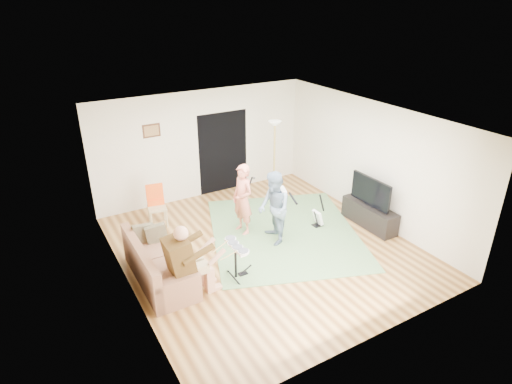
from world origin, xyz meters
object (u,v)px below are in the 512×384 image
drum_kit (236,263)px  guitar_spare (318,217)px  singer (243,200)px  tv_cabinet (369,215)px  guitarist (274,208)px  dining_chair (157,211)px  torchiere_lamp (275,146)px  television (371,191)px  sofa (156,268)px

drum_kit → guitar_spare: (2.48, 0.77, -0.09)m
singer → tv_cabinet: 2.89m
guitarist → tv_cabinet: size_ratio=1.11×
guitarist → dining_chair: (-1.86, 1.95, -0.45)m
guitarist → torchiere_lamp: bearing=161.3°
drum_kit → television: size_ratio=0.65×
guitarist → torchiere_lamp: (1.20, 1.88, 0.58)m
dining_chair → television: (4.04, -2.44, 0.52)m
guitarist → dining_chair: bearing=-122.5°
tv_cabinet → guitarist: bearing=167.6°
guitarist → television: size_ratio=1.40×
guitarist → guitar_spare: (1.21, 0.05, -0.56)m
drum_kit → tv_cabinet: size_ratio=0.51×
drum_kit → torchiere_lamp: torchiere_lamp is taller
drum_kit → television: bearing=3.8°
tv_cabinet → singer: bearing=155.7°
singer → guitarist: size_ratio=1.00×
drum_kit → television: (3.45, 0.23, 0.54)m
singer → television: (2.53, -1.17, 0.07)m
drum_kit → guitar_spare: 2.60m
drum_kit → singer: singer is taller
sofa → guitar_spare: size_ratio=2.52×
torchiere_lamp → dining_chair: torchiere_lamp is taller
television → tv_cabinet: bearing=0.0°
tv_cabinet → torchiere_lamp: bearing=113.4°
torchiere_lamp → dining_chair: bearing=178.8°
guitar_spare → drum_kit: bearing=-162.7°
guitar_spare → singer: bearing=158.1°
sofa → guitar_spare: sofa is taller
torchiere_lamp → dining_chair: (-3.06, 0.06, -1.03)m
sofa → guitarist: (2.56, 0.07, 0.51)m
guitar_spare → sofa: bearing=-178.1°
drum_kit → guitar_spare: bearing=17.3°
drum_kit → dining_chair: (-0.59, 2.67, 0.02)m
sofa → torchiere_lamp: 4.38m
guitar_spare → torchiere_lamp: (-0.01, 1.83, 1.14)m
sofa → television: (4.74, -0.42, 0.59)m
sofa → television: television is taller
singer → television: size_ratio=1.41×
tv_cabinet → dining_chair: bearing=149.2°
guitar_spare → television: 1.28m
torchiere_lamp → television: torchiere_lamp is taller
dining_chair → tv_cabinet: 4.76m
sofa → singer: singer is taller
torchiere_lamp → sofa: bearing=-152.5°
sofa → television: bearing=-5.0°
torchiere_lamp → tv_cabinet: torchiere_lamp is taller
guitar_spare → tv_cabinet: (1.02, -0.54, 0.03)m
sofa → guitar_spare: (3.77, 0.12, -0.04)m
sofa → television: 4.79m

